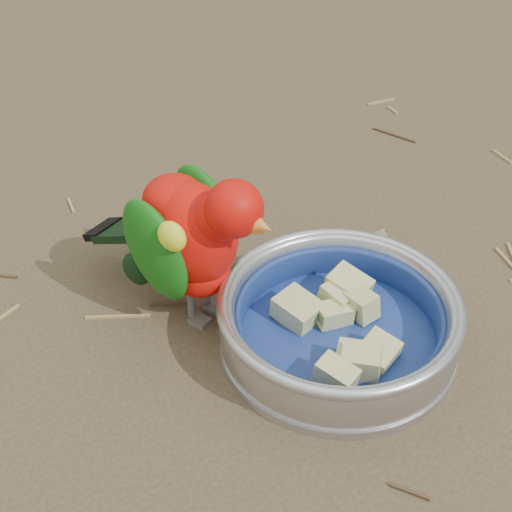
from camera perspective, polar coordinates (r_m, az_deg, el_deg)
ground at (r=0.82m, az=3.12°, el=-4.35°), size 60.00×60.00×0.00m
food_bowl at (r=0.78m, az=5.93°, el=-6.16°), size 0.23×0.23×0.02m
bowl_wall at (r=0.76m, az=6.08°, el=-4.55°), size 0.23×0.23×0.04m
fruit_wedges at (r=0.77m, az=6.04°, el=-4.94°), size 0.14×0.14×0.03m
lory_parrot at (r=0.77m, az=-4.63°, el=0.75°), size 0.19×0.24×0.17m
ground_debris at (r=0.81m, az=0.60°, el=-4.60°), size 0.90×0.80×0.01m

